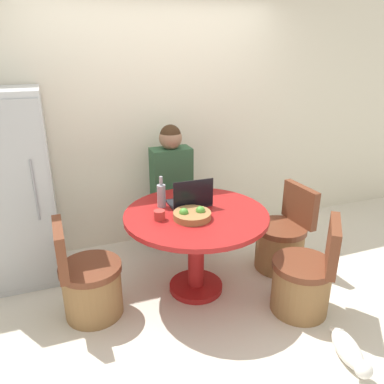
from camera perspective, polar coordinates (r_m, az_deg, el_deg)
ground_plane at (r=3.31m, az=2.40°, el=-16.87°), size 12.00×12.00×0.00m
wall_back at (r=3.99m, az=-5.21°, el=10.43°), size 7.00×0.06×2.60m
refrigerator at (r=3.64m, az=-25.72°, el=0.19°), size 0.68×0.65×1.74m
dining_table at (r=3.20m, az=0.63°, el=-6.00°), size 1.21×1.21×0.75m
chair_right_side at (r=3.77m, az=13.49°, el=-7.41°), size 0.49×0.49×0.83m
chair_near_right_corner at (r=3.24m, az=16.67°, el=-12.96°), size 0.56×0.56×0.83m
chair_left_side at (r=3.18m, az=-15.36°, el=-13.52°), size 0.49×0.49×0.83m
person_seated at (r=3.86m, az=-3.34°, el=1.62°), size 0.40×0.37×1.35m
laptop at (r=3.24m, az=-0.21°, el=-1.16°), size 0.36×0.25×0.26m
fruit_bowl at (r=3.01m, az=0.03°, el=-3.49°), size 0.31×0.31×0.10m
coffee_cup at (r=3.00m, az=-4.99°, el=-3.54°), size 0.09×0.09×0.08m
bottle at (r=3.21m, az=-4.69°, el=-0.47°), size 0.07×0.07×0.28m
cat at (r=3.01m, az=22.84°, el=-21.45°), size 0.24×0.50×0.16m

